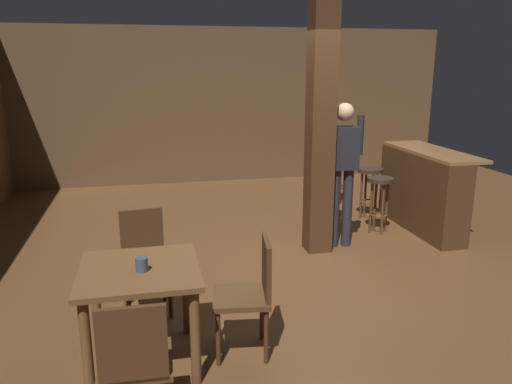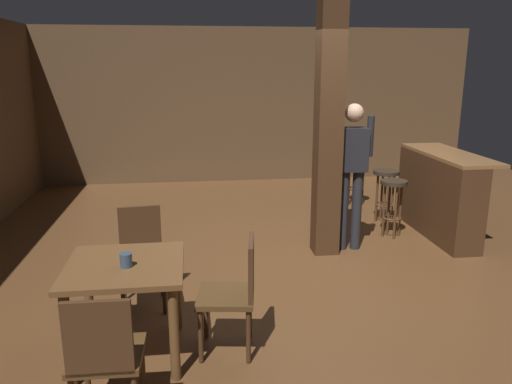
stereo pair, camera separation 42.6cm
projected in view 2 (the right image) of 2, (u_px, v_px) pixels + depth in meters
ground_plane at (314, 273)px, 5.29m from camera, size 10.80×10.80×0.00m
wall_back at (258, 106)px, 9.26m from camera, size 8.00×0.10×2.80m
pillar at (328, 133)px, 5.55m from camera, size 0.28×0.28×2.80m
dining_table at (126, 282)px, 3.65m from camera, size 0.84×0.84×0.74m
chair_east at (236, 289)px, 3.73m from camera, size 0.48×0.48×0.89m
chair_south at (104, 354)px, 2.90m from camera, size 0.43×0.43×0.89m
chair_north at (141, 252)px, 4.49m from camera, size 0.46×0.46×0.89m
napkin_cup at (126, 260)px, 3.54m from camera, size 0.09×0.09×0.10m
standing_person at (352, 166)px, 5.74m from camera, size 0.47×0.23×1.72m
bar_counter at (438, 193)px, 6.36m from camera, size 0.56×1.65×1.07m
bar_stool_near at (393, 195)px, 6.28m from camera, size 0.33×0.33×0.74m
bar_stool_mid at (386, 183)px, 6.88m from camera, size 0.35×0.35×0.73m
bar_stool_far at (357, 169)px, 7.70m from camera, size 0.34×0.34×0.77m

